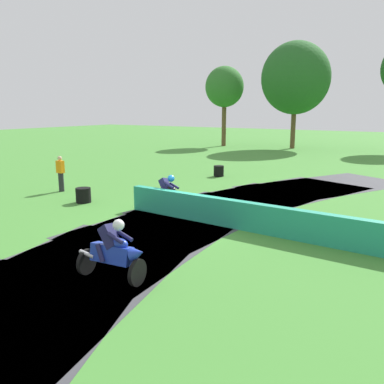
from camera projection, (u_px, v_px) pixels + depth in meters
ground_plane at (187, 218)px, 14.13m from camera, size 120.00×120.00×0.00m
track_asphalt at (208, 222)px, 13.62m from camera, size 8.81×27.24×0.01m
safety_barrier at (349, 234)px, 10.93m from camera, size 15.59×1.28×0.90m
motorcycle_lead_black at (168, 194)px, 14.94m from camera, size 1.68×0.76×1.43m
motorcycle_chase_blue at (115, 251)px, 8.97m from camera, size 1.68×0.82×1.42m
tire_stack_near at (219, 171)px, 22.79m from camera, size 0.57×0.57×0.60m
tire_stack_mid_a at (83, 195)px, 16.47m from camera, size 0.61×0.61×0.60m
track_marshal at (61, 174)px, 18.57m from camera, size 0.34×0.24×1.63m
traffic_cone at (384, 243)px, 10.86m from camera, size 0.28×0.28×0.44m
tree_far_left at (224, 87)px, 40.06m from camera, size 3.78×3.78×7.81m
tree_mid_rise at (296, 78)px, 37.41m from camera, size 6.29×6.29×9.78m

